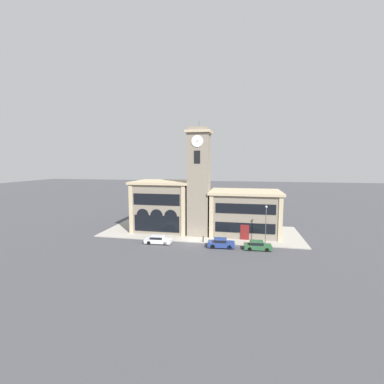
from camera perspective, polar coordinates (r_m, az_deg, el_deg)
name	(u,v)px	position (r m, az deg, el deg)	size (l,w,h in m)	color
ground_plane	(194,243)	(44.40, 0.44, -11.20)	(300.00, 300.00, 0.00)	#424247
sidewalk_kerb	(201,231)	(51.01, 1.90, -8.76)	(37.38, 14.03, 0.15)	#A39E93
clock_tower	(199,182)	(47.25, 1.54, 2.22)	(4.51, 4.51, 21.03)	gray
town_hall_left_wing	(164,205)	(52.11, -6.30, -2.95)	(11.52, 9.74, 9.90)	gray
town_hall_right_wing	(245,212)	(49.95, 11.65, -4.42)	(13.19, 9.74, 8.26)	gray
parked_car_near	(158,239)	(44.19, -7.61, -10.41)	(4.58, 2.02, 1.32)	silver
parked_car_mid	(221,243)	(42.12, 6.42, -11.15)	(4.36, 2.14, 1.45)	navy
parked_car_far	(257,245)	(42.10, 14.30, -11.39)	(4.28, 2.03, 1.38)	#285633
street_lamp	(266,220)	(43.26, 16.10, -5.97)	(0.36, 0.36, 6.52)	#4C4C51
bollard	(203,239)	(44.28, 2.49, -10.35)	(0.18, 0.18, 1.06)	black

